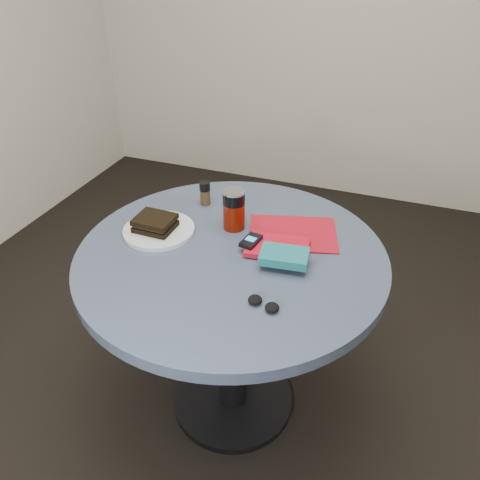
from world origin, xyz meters
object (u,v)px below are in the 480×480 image
(magazine, at_px, (293,233))
(soda_can, at_px, (234,209))
(novel, at_px, (284,256))
(plate, at_px, (159,230))
(table, at_px, (232,290))
(headphones, at_px, (263,304))
(sandwich, at_px, (155,223))
(pepper_grinder, at_px, (205,193))
(red_book, at_px, (277,247))
(mp3_player, at_px, (251,241))

(magazine, bearing_deg, soda_can, 172.73)
(novel, bearing_deg, plate, 168.46)
(table, bearing_deg, headphones, -50.73)
(plate, relative_size, novel, 1.67)
(sandwich, relative_size, headphones, 1.27)
(pepper_grinder, height_order, headphones, pepper_grinder)
(red_book, distance_m, novel, 0.09)
(red_book, xyz_separation_m, headphones, (0.04, -0.27, -0.00))
(magazine, distance_m, mp3_player, 0.17)
(soda_can, bearing_deg, plate, -152.97)
(pepper_grinder, xyz_separation_m, novel, (0.38, -0.27, -0.01))
(plate, relative_size, pepper_grinder, 2.66)
(mp3_player, distance_m, headphones, 0.29)
(novel, bearing_deg, mp3_player, 149.46)
(novel, bearing_deg, table, 167.70)
(plate, distance_m, headphones, 0.51)
(table, distance_m, pepper_grinder, 0.39)
(table, relative_size, novel, 6.86)
(sandwich, distance_m, pepper_grinder, 0.25)
(novel, distance_m, mp3_player, 0.14)
(mp3_player, bearing_deg, novel, -23.88)
(sandwich, relative_size, red_book, 0.66)
(magazine, height_order, mp3_player, mp3_player)
(sandwich, bearing_deg, soda_can, 27.11)
(table, xyz_separation_m, pepper_grinder, (-0.20, 0.26, 0.21))
(mp3_player, relative_size, headphones, 0.86)
(novel, bearing_deg, sandwich, 169.17)
(pepper_grinder, height_order, red_book, pepper_grinder)
(soda_can, xyz_separation_m, mp3_player, (0.10, -0.10, -0.04))
(soda_can, xyz_separation_m, red_book, (0.18, -0.08, -0.06))
(soda_can, bearing_deg, table, -72.91)
(plate, distance_m, mp3_player, 0.33)
(table, xyz_separation_m, soda_can, (-0.04, 0.14, 0.24))
(magazine, relative_size, mp3_player, 3.34)
(novel, bearing_deg, magazine, 89.64)
(soda_can, distance_m, mp3_player, 0.15)
(magazine, bearing_deg, red_book, -116.19)
(red_book, distance_m, headphones, 0.27)
(headphones, bearing_deg, plate, 152.08)
(table, height_order, headphones, headphones)
(table, bearing_deg, sandwich, 176.79)
(table, distance_m, mp3_player, 0.20)
(magazine, xyz_separation_m, novel, (0.02, -0.19, 0.03))
(pepper_grinder, bearing_deg, mp3_player, -40.43)
(soda_can, height_order, magazine, soda_can)
(red_book, bearing_deg, pepper_grinder, 141.49)
(soda_can, distance_m, red_book, 0.21)
(soda_can, distance_m, headphones, 0.42)
(table, xyz_separation_m, plate, (-0.27, 0.02, 0.17))
(sandwich, distance_m, magazine, 0.47)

